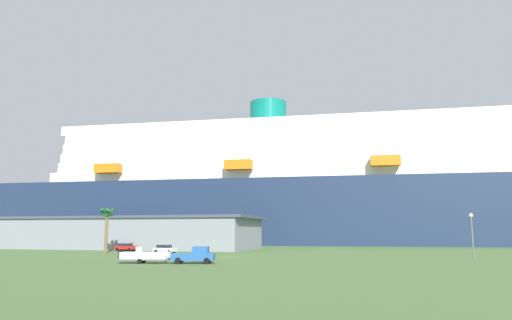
# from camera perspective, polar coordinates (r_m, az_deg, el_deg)

# --- Properties ---
(ground_plane) EXTENTS (600.00, 600.00, 0.00)m
(ground_plane) POSITION_cam_1_polar(r_m,az_deg,el_deg) (108.02, 1.75, -10.91)
(ground_plane) COLOR #4C6B38
(cruise_ship) EXTENTS (281.36, 44.50, 54.32)m
(cruise_ship) POSITION_cam_1_polar(r_m,az_deg,el_deg) (149.16, 15.70, -3.75)
(cruise_ship) COLOR #1E2D4C
(cruise_ship) RESTS_ON ground_plane
(terminal_building) EXTENTS (70.11, 24.01, 7.56)m
(terminal_building) POSITION_cam_1_polar(r_m,az_deg,el_deg) (119.17, -16.58, -8.52)
(terminal_building) COLOR gray
(terminal_building) RESTS_ON ground_plane
(pickup_truck) EXTENTS (5.89, 3.15, 2.20)m
(pickup_truck) POSITION_cam_1_polar(r_m,az_deg,el_deg) (62.91, -7.49, -11.51)
(pickup_truck) COLOR #2659A5
(pickup_truck) RESTS_ON ground_plane
(small_boat_on_trailer) EXTENTS (8.30, 3.20, 2.15)m
(small_boat_on_trailer) POSITION_cam_1_polar(r_m,az_deg,el_deg) (64.20, -12.97, -11.38)
(small_boat_on_trailer) COLOR #595960
(small_boat_on_trailer) RESTS_ON ground_plane
(palm_tree) EXTENTS (3.07, 2.94, 8.71)m
(palm_tree) POSITION_cam_1_polar(r_m,az_deg,el_deg) (96.19, -17.79, -6.71)
(palm_tree) COLOR brown
(palm_tree) RESTS_ON ground_plane
(street_lamp) EXTENTS (0.56, 0.56, 6.70)m
(street_lamp) POSITION_cam_1_polar(r_m,az_deg,el_deg) (73.65, 24.93, -7.69)
(street_lamp) COLOR slate
(street_lamp) RESTS_ON ground_plane
(parked_car_silver_sedan) EXTENTS (4.64, 2.68, 1.58)m
(parked_car_silver_sedan) POSITION_cam_1_polar(r_m,az_deg,el_deg) (92.04, -11.12, -10.62)
(parked_car_silver_sedan) COLOR silver
(parked_car_silver_sedan) RESTS_ON ground_plane
(parked_car_red_hatchback) EXTENTS (4.96, 2.60, 1.58)m
(parked_car_red_hatchback) POSITION_cam_1_polar(r_m,az_deg,el_deg) (104.65, -15.66, -10.21)
(parked_car_red_hatchback) COLOR red
(parked_car_red_hatchback) RESTS_ON ground_plane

